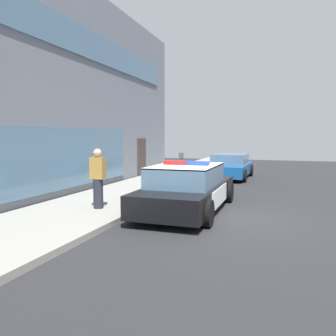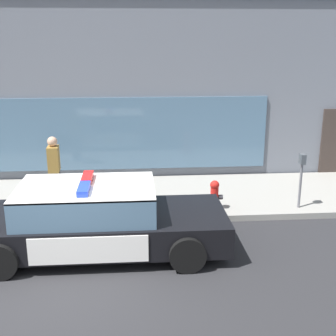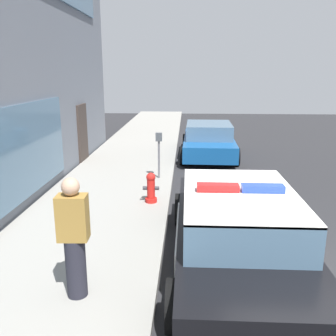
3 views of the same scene
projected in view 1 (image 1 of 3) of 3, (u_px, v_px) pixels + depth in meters
name	position (u px, v px, depth m)	size (l,w,h in m)	color
ground	(221.00, 219.00, 9.11)	(48.00, 48.00, 0.00)	#262628
sidewalk	(92.00, 206.00, 10.38)	(48.00, 3.21, 0.15)	gray
police_cruiser	(188.00, 188.00, 10.02)	(5.07, 2.15, 1.49)	black
fire_hydrant	(165.00, 181.00, 13.11)	(0.34, 0.39, 0.73)	red
car_down_street	(230.00, 166.00, 17.86)	(4.27, 2.13, 1.29)	#144C8C
pedestrian_on_sidewalk	(98.00, 178.00, 9.66)	(0.28, 0.41, 1.71)	#23232D
parking_meter	(181.00, 162.00, 15.00)	(0.12, 0.18, 1.34)	slate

